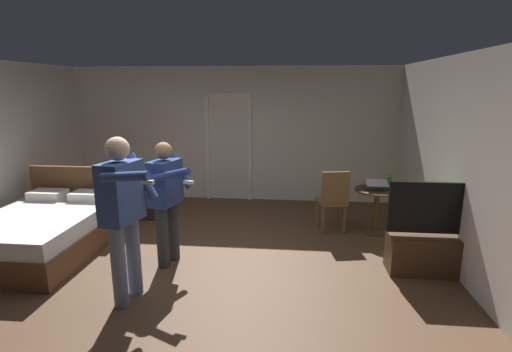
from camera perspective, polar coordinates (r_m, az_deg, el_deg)
ground_plane at (r=5.07m, az=-8.90°, el=-13.20°), size 7.00×7.00×0.00m
wall_back at (r=7.72m, az=-3.38°, el=6.18°), size 6.61×0.12×2.63m
wall_right at (r=4.93m, az=29.95°, el=0.58°), size 0.12×6.47×2.63m
doorway_frame at (r=7.67m, az=-4.10°, el=5.43°), size 0.93×0.08×2.13m
bed at (r=6.10m, az=-28.82°, el=-7.07°), size 1.50×2.03×1.02m
tv_flatscreen at (r=5.21m, az=24.39°, el=-9.49°), size 1.08×0.40×1.15m
side_table at (r=6.26m, az=17.46°, el=-3.86°), size 0.69×0.69×0.70m
laptop at (r=6.14m, az=17.42°, el=-1.51°), size 0.34×0.34×0.17m
bottle_on_table at (r=6.13m, az=19.11°, el=-1.04°), size 0.06×0.06×0.28m
wooden_chair at (r=6.10m, az=11.34°, el=-3.29°), size 0.49×0.49×0.99m
person_blue_shirt at (r=4.15m, az=-19.10°, el=-4.48°), size 0.67×0.71×1.76m
person_striped_shirt at (r=4.94m, az=-13.11°, el=-2.79°), size 0.65×0.71×1.58m
suitcase_dark at (r=6.98m, az=-16.19°, el=-4.40°), size 0.67×0.41×0.41m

